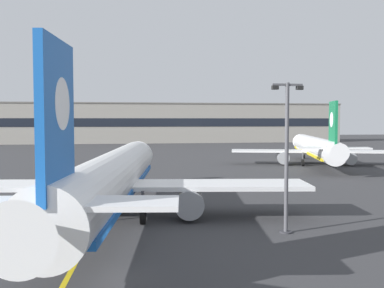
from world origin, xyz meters
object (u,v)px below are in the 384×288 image
at_px(apron_lamp_post, 287,154).
at_px(airliner_foreground, 113,178).
at_px(safety_cone_by_nose_gear, 120,186).
at_px(airliner_background, 315,148).

bearing_deg(apron_lamp_post, airliner_foreground, 152.62).
bearing_deg(airliner_foreground, safety_cone_by_nose_gear, 88.13).
bearing_deg(airliner_background, safety_cone_by_nose_gear, -147.79).
bearing_deg(apron_lamp_post, safety_cone_by_nose_gear, 117.30).
distance_m(airliner_foreground, airliner_background, 51.09).
distance_m(apron_lamp_post, safety_cone_by_nose_gear, 26.14).
xyz_separation_m(airliner_background, apron_lamp_post, (-22.17, -44.10, 2.51)).
xyz_separation_m(airliner_foreground, airliner_background, (34.44, 37.74, -0.27)).
height_order(airliner_background, apron_lamp_post, airliner_background).
bearing_deg(airliner_foreground, airliner_background, 47.62).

